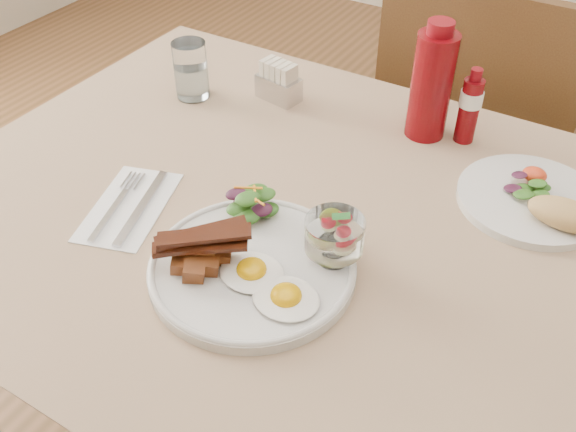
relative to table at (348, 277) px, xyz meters
name	(u,v)px	position (x,y,z in m)	size (l,w,h in m)	color
table	(348,277)	(0.00, 0.00, 0.00)	(1.33, 0.88, 0.75)	#53381A
chair_far	(473,145)	(0.00, 0.66, -0.14)	(0.42, 0.42, 0.93)	#53381A
main_plate	(252,268)	(-0.08, -0.14, 0.10)	(0.28, 0.28, 0.02)	silver
fried_eggs	(269,284)	(-0.04, -0.16, 0.11)	(0.17, 0.12, 0.02)	white
bacon_potato_pile	(201,251)	(-0.13, -0.18, 0.13)	(0.12, 0.11, 0.06)	brown
side_salad	(251,205)	(-0.14, -0.06, 0.12)	(0.08, 0.07, 0.04)	#225316
fruit_cup	(334,235)	(0.01, -0.08, 0.15)	(0.08, 0.08, 0.08)	white
second_plate	(539,202)	(0.21, 0.19, 0.10)	(0.23, 0.22, 0.06)	silver
ketchup_bottle	(432,84)	(-0.01, 0.30, 0.19)	(0.09, 0.09, 0.21)	#62050A
hot_sauce_bottle	(470,107)	(0.05, 0.32, 0.15)	(0.04, 0.04, 0.14)	#62050A
sugar_caddy	(279,83)	(-0.29, 0.27, 0.12)	(0.09, 0.06, 0.08)	silver
water_glass	(191,73)	(-0.44, 0.20, 0.14)	(0.06, 0.06, 0.11)	white
napkin_cutlery	(130,206)	(-0.32, -0.12, 0.09)	(0.16, 0.21, 0.01)	white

